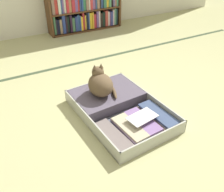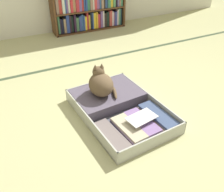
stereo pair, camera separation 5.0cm
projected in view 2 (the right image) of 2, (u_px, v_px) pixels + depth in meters
name	position (u px, v px, depth m)	size (l,w,h in m)	color
ground_plane	(138.00, 119.00, 2.11)	(10.00, 10.00, 0.00)	tan
tatami_border	(85.00, 62.00, 3.00)	(4.80, 0.05, 0.00)	#3C4C33
bookshelf	(88.00, 0.00, 3.71)	(1.14, 0.24, 0.91)	#52331D
open_suitcase	(116.00, 106.00, 2.17)	(0.68, 0.95, 0.12)	#B2B5A9
black_cat	(101.00, 84.00, 2.17)	(0.27, 0.29, 0.27)	brown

